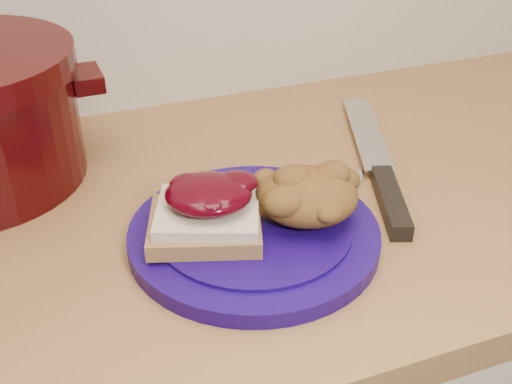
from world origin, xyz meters
name	(u,v)px	position (x,y,z in m)	size (l,w,h in m)	color
plate	(254,235)	(0.03, 1.41, 0.91)	(0.27, 0.27, 0.02)	#160655
sandwich	(207,210)	(-0.02, 1.42, 0.95)	(0.14, 0.13, 0.06)	olive
stuffing_mound	(307,196)	(0.09, 1.41, 0.95)	(0.11, 0.10, 0.06)	brown
chef_knife	(383,180)	(0.22, 1.46, 0.91)	(0.15, 0.35, 0.02)	black
butter_knife	(349,201)	(0.16, 1.44, 0.90)	(0.15, 0.01, 0.00)	silver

